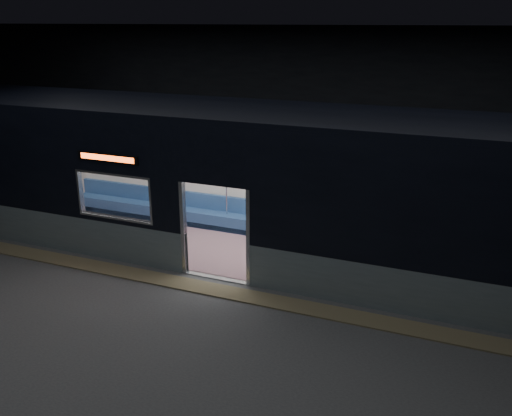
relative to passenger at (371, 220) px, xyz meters
The scene contains 7 objects.
station_floor 4.55m from the passenger, 127.51° to the right, with size 24.00×14.00×0.01m, color #47494C.
station_envelope 5.30m from the passenger, 127.51° to the right, with size 24.00×14.00×5.00m.
tactile_strip 4.13m from the passenger, 132.26° to the right, with size 22.80×0.50×0.03m, color #8C7F59.
metro_car 3.08m from the passenger, 159.78° to the right, with size 18.00×3.04×3.35m.
passenger is the anchor object (origin of this frame).
handbag 0.27m from the passenger, 92.25° to the right, with size 0.31×0.26×0.15m, color black.
transit_map 1.11m from the passenger, 19.66° to the left, with size 0.96×0.03×0.62m, color white.
Camera 1 is at (4.60, -8.14, 5.15)m, focal length 38.00 mm.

